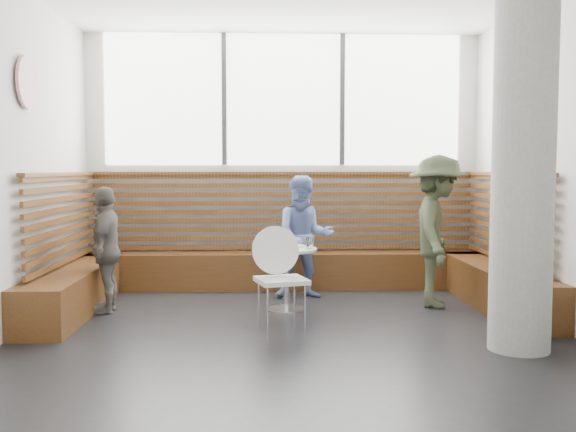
{
  "coord_description": "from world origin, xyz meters",
  "views": [
    {
      "loc": [
        -0.27,
        -5.74,
        1.49
      ],
      "look_at": [
        0.0,
        1.0,
        1.0
      ],
      "focal_mm": 40.0,
      "sensor_mm": 36.0,
      "label": 1
    }
  ],
  "objects_px": {
    "cafe_chair": "(281,269)",
    "child_left": "(106,249)",
    "concrete_column": "(523,156)",
    "adult_man": "(438,231)",
    "child_back": "(304,237)",
    "cafe_table": "(286,266)"
  },
  "relations": [
    {
      "from": "adult_man",
      "to": "cafe_chair",
      "type": "bearing_deg",
      "value": 133.63
    },
    {
      "from": "cafe_chair",
      "to": "adult_man",
      "type": "bearing_deg",
      "value": 12.63
    },
    {
      "from": "cafe_chair",
      "to": "child_left",
      "type": "height_order",
      "value": "child_left"
    },
    {
      "from": "concrete_column",
      "to": "child_left",
      "type": "height_order",
      "value": "concrete_column"
    },
    {
      "from": "child_back",
      "to": "cafe_table",
      "type": "bearing_deg",
      "value": -111.3
    },
    {
      "from": "child_back",
      "to": "cafe_chair",
      "type": "bearing_deg",
      "value": -104.27
    },
    {
      "from": "cafe_chair",
      "to": "child_back",
      "type": "xyz_separation_m",
      "value": [
        0.31,
        1.45,
        0.15
      ]
    },
    {
      "from": "concrete_column",
      "to": "cafe_chair",
      "type": "relative_size",
      "value": 3.35
    },
    {
      "from": "cafe_table",
      "to": "child_left",
      "type": "distance_m",
      "value": 1.89
    },
    {
      "from": "concrete_column",
      "to": "adult_man",
      "type": "xyz_separation_m",
      "value": [
        -0.22,
        1.71,
        -0.78
      ]
    },
    {
      "from": "cafe_table",
      "to": "child_back",
      "type": "height_order",
      "value": "child_back"
    },
    {
      "from": "concrete_column",
      "to": "child_back",
      "type": "height_order",
      "value": "concrete_column"
    },
    {
      "from": "cafe_chair",
      "to": "child_back",
      "type": "relative_size",
      "value": 0.67
    },
    {
      "from": "adult_man",
      "to": "child_back",
      "type": "height_order",
      "value": "adult_man"
    },
    {
      "from": "concrete_column",
      "to": "adult_man",
      "type": "height_order",
      "value": "concrete_column"
    },
    {
      "from": "concrete_column",
      "to": "cafe_table",
      "type": "relative_size",
      "value": 4.83
    },
    {
      "from": "concrete_column",
      "to": "adult_man",
      "type": "relative_size",
      "value": 1.94
    },
    {
      "from": "concrete_column",
      "to": "child_left",
      "type": "relative_size",
      "value": 2.43
    },
    {
      "from": "cafe_chair",
      "to": "adult_man",
      "type": "distance_m",
      "value": 1.97
    },
    {
      "from": "concrete_column",
      "to": "cafe_table",
      "type": "height_order",
      "value": "concrete_column"
    },
    {
      "from": "concrete_column",
      "to": "child_back",
      "type": "xyz_separation_m",
      "value": [
        -1.64,
        2.23,
        -0.89
      ]
    },
    {
      "from": "cafe_table",
      "to": "cafe_chair",
      "type": "relative_size",
      "value": 0.69
    }
  ]
}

